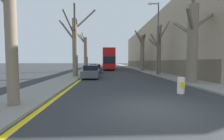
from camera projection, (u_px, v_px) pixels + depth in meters
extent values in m
plane|color=#2B2D30|center=(152.00, 109.00, 5.78)|extent=(300.00, 300.00, 0.00)
cube|color=gray|center=(94.00, 66.00, 55.38)|extent=(2.66, 120.00, 0.12)
cube|color=gray|center=(126.00, 66.00, 55.90)|extent=(2.66, 120.00, 0.12)
cube|color=tan|center=(165.00, 48.00, 34.90)|extent=(10.00, 47.70, 10.16)
cube|color=#6B5E4C|center=(144.00, 65.00, 34.91)|extent=(0.12, 46.75, 2.03)
cube|color=yellow|center=(99.00, 66.00, 55.45)|extent=(0.24, 120.00, 0.01)
cylinder|color=#7A6B56|center=(11.00, 18.00, 5.79)|extent=(0.43, 0.43, 7.07)
cylinder|color=#7A6B56|center=(75.00, 48.00, 17.51)|extent=(0.61, 0.61, 6.83)
cylinder|color=#7A6B56|center=(75.00, 22.00, 18.48)|extent=(0.72, 2.56, 2.68)
cylinder|color=#7A6B56|center=(67.00, 31.00, 17.02)|extent=(1.75, 0.95, 2.30)
cylinder|color=#7A6B56|center=(69.00, 23.00, 16.43)|extent=(1.07, 2.06, 2.57)
cylinder|color=#7A6B56|center=(85.00, 19.00, 17.67)|extent=(2.53, 0.86, 2.56)
cylinder|color=#7A6B56|center=(75.00, 19.00, 16.19)|extent=(0.71, 2.51, 2.74)
cylinder|color=#7A6B56|center=(86.00, 54.00, 28.47)|extent=(0.73, 0.73, 6.39)
cylinder|color=#7A6B56|center=(83.00, 39.00, 28.83)|extent=(1.49, 1.43, 1.83)
cylinder|color=#7A6B56|center=(84.00, 38.00, 29.01)|extent=(1.22, 1.79, 2.49)
cylinder|color=#7A6B56|center=(81.00, 39.00, 28.27)|extent=(1.84, 0.26, 2.34)
cylinder|color=#7A6B56|center=(192.00, 45.00, 12.20)|extent=(0.81, 0.81, 6.42)
cylinder|color=#7A6B56|center=(183.00, 28.00, 12.93)|extent=(1.07, 1.93, 1.53)
cylinder|color=#7A6B56|center=(190.00, 20.00, 11.23)|extent=(1.72, 1.98, 1.52)
cylinder|color=#7A6B56|center=(205.00, 20.00, 12.41)|extent=(2.50, 0.87, 1.82)
cylinder|color=#7A6B56|center=(192.00, 17.00, 12.89)|extent=(1.04, 1.90, 1.61)
cylinder|color=#7A6B56|center=(159.00, 51.00, 20.19)|extent=(0.58, 0.58, 6.57)
cylinder|color=#7A6B56|center=(154.00, 44.00, 20.42)|extent=(1.39, 0.88, 1.38)
cylinder|color=#7A6B56|center=(164.00, 31.00, 20.28)|extent=(1.75, 0.66, 2.79)
cylinder|color=#7A6B56|center=(160.00, 36.00, 19.18)|extent=(0.65, 2.00, 2.54)
cylinder|color=#7A6B56|center=(155.00, 41.00, 20.07)|extent=(1.31, 0.25, 1.95)
cylinder|color=#7A6B56|center=(142.00, 53.00, 28.88)|extent=(0.77, 0.77, 6.83)
cylinder|color=#7A6B56|center=(144.00, 40.00, 28.26)|extent=(0.60, 1.27, 1.81)
cylinder|color=#7A6B56|center=(139.00, 37.00, 28.81)|extent=(1.66, 0.58, 2.72)
cylinder|color=#7A6B56|center=(144.00, 37.00, 27.87)|extent=(0.28, 1.83, 1.30)
cylinder|color=#7A6B56|center=(140.00, 37.00, 28.82)|extent=(1.30, 0.62, 2.02)
cylinder|color=#7A6B56|center=(140.00, 40.00, 28.05)|extent=(1.65, 1.66, 2.59)
cube|color=red|center=(109.00, 62.00, 34.45)|extent=(2.48, 11.61, 2.54)
cube|color=red|center=(109.00, 54.00, 34.34)|extent=(2.43, 11.38, 1.52)
cube|color=#A91111|center=(109.00, 50.00, 34.29)|extent=(2.43, 11.38, 0.12)
cube|color=black|center=(109.00, 60.00, 34.43)|extent=(2.51, 10.22, 1.32)
cube|color=black|center=(109.00, 53.00, 34.33)|extent=(2.51, 10.22, 1.16)
cube|color=black|center=(109.00, 60.00, 28.65)|extent=(2.24, 0.06, 1.39)
cylinder|color=black|center=(104.00, 68.00, 30.99)|extent=(0.30, 1.02, 1.02)
cylinder|color=black|center=(114.00, 68.00, 31.09)|extent=(0.30, 1.02, 1.02)
cylinder|color=black|center=(104.00, 67.00, 37.71)|extent=(0.30, 1.02, 1.02)
cylinder|color=black|center=(113.00, 67.00, 37.81)|extent=(0.30, 1.02, 1.02)
cube|color=#4C5156|center=(91.00, 73.00, 16.94)|extent=(1.74, 4.54, 0.69)
cube|color=black|center=(91.00, 68.00, 17.18)|extent=(1.53, 2.36, 0.55)
cylinder|color=black|center=(83.00, 76.00, 15.56)|extent=(0.20, 0.68, 0.68)
cylinder|color=black|center=(97.00, 76.00, 15.62)|extent=(0.20, 0.68, 0.68)
cylinder|color=black|center=(86.00, 74.00, 18.28)|extent=(0.20, 0.68, 0.68)
cylinder|color=black|center=(98.00, 74.00, 18.34)|extent=(0.20, 0.68, 0.68)
cube|color=navy|center=(95.00, 70.00, 23.72)|extent=(1.86, 4.43, 0.66)
cube|color=black|center=(95.00, 66.00, 23.95)|extent=(1.64, 2.30, 0.57)
cylinder|color=black|center=(89.00, 72.00, 22.37)|extent=(0.20, 0.67, 0.67)
cylinder|color=black|center=(100.00, 72.00, 22.44)|extent=(0.20, 0.67, 0.67)
cylinder|color=black|center=(91.00, 70.00, 25.02)|extent=(0.20, 0.67, 0.67)
cylinder|color=black|center=(101.00, 70.00, 25.09)|extent=(0.20, 0.67, 0.67)
cylinder|color=#4C4F54|center=(158.00, 40.00, 19.01)|extent=(0.16, 0.16, 9.23)
cylinder|color=#4C4F54|center=(154.00, 4.00, 18.73)|extent=(1.10, 0.11, 0.11)
cube|color=beige|center=(150.00, 4.00, 18.71)|extent=(0.44, 0.20, 0.16)
cylinder|color=white|center=(181.00, 85.00, 8.62)|extent=(0.40, 0.40, 0.94)
cube|color=yellow|center=(183.00, 85.00, 8.42)|extent=(0.28, 0.01, 0.34)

